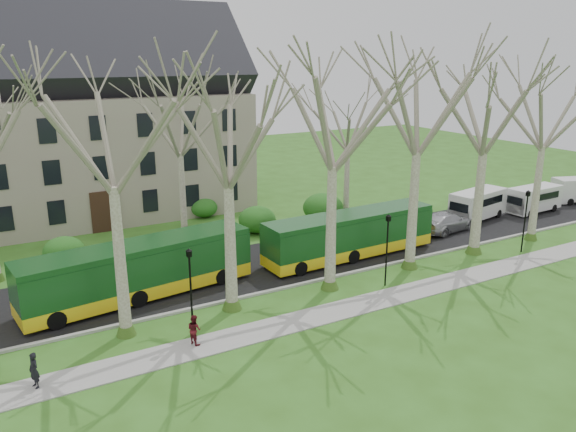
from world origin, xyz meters
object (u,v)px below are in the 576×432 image
(van_b, at_px, (534,199))
(pedestrian_a, at_px, (34,370))
(pedestrian_b, at_px, (194,329))
(van_a, at_px, (478,205))
(bus_lead, at_px, (140,269))
(sedan, at_px, (447,222))
(bus_follow, at_px, (350,234))

(van_b, xyz_separation_m, pedestrian_a, (-40.60, -7.64, -0.36))
(pedestrian_a, relative_size, pedestrian_b, 1.05)
(van_a, bearing_deg, van_b, -18.68)
(pedestrian_a, bearing_deg, bus_lead, 117.15)
(sedan, height_order, van_b, van_b)
(van_b, bearing_deg, sedan, 179.51)
(van_a, relative_size, van_b, 1.08)
(bus_follow, bearing_deg, pedestrian_a, -164.29)
(bus_lead, relative_size, sedan, 2.50)
(bus_lead, height_order, pedestrian_b, bus_lead)
(van_a, distance_m, pedestrian_b, 28.86)
(van_a, bearing_deg, pedestrian_b, -174.32)
(van_a, relative_size, pedestrian_a, 3.62)
(bus_follow, distance_m, pedestrian_b, 14.72)
(sedan, distance_m, van_b, 10.53)
(bus_lead, distance_m, sedan, 23.87)
(sedan, height_order, pedestrian_b, sedan)
(sedan, xyz_separation_m, van_a, (4.54, 1.12, 0.46))
(pedestrian_b, bearing_deg, van_b, -96.58)
(bus_follow, height_order, pedestrian_a, bus_follow)
(sedan, xyz_separation_m, van_b, (10.52, 0.31, 0.37))
(bus_lead, bearing_deg, pedestrian_b, -91.11)
(van_a, bearing_deg, bus_lead, 172.42)
(van_b, height_order, pedestrian_b, van_b)
(van_a, bearing_deg, sedan, -176.97)
(bus_follow, distance_m, sedan, 9.86)
(bus_lead, xyz_separation_m, van_b, (34.36, 0.82, -0.50))
(bus_follow, height_order, van_a, bus_follow)
(sedan, bearing_deg, pedestrian_b, 98.47)
(sedan, distance_m, pedestrian_b, 24.19)
(bus_follow, xyz_separation_m, van_b, (20.29, 1.24, -0.43))
(sedan, bearing_deg, bus_lead, 82.62)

